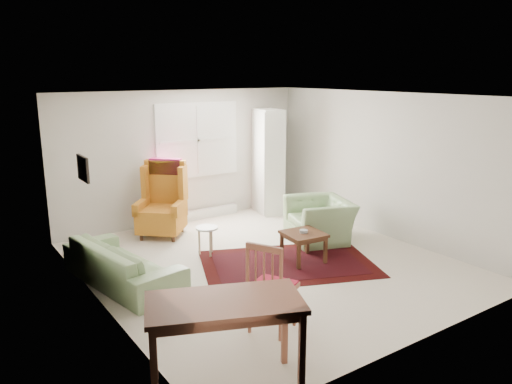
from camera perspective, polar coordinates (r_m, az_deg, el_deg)
room at (r=7.45m, az=0.51°, el=1.43°), size 5.04×5.54×2.51m
rug at (r=7.61m, az=3.67°, el=-8.13°), size 2.97×2.47×0.03m
sofa at (r=7.05m, az=-15.03°, el=-6.99°), size 1.13×2.11×0.81m
armchair at (r=8.59m, az=7.29°, el=-2.74°), size 1.26×1.34×0.86m
wingback_chair at (r=8.82m, az=-10.83°, el=-0.82°), size 1.11×1.12×1.33m
coffee_table at (r=7.66m, az=5.43°, el=-6.26°), size 0.63×0.63×0.47m
stool at (r=7.93m, az=-5.62°, el=-5.57°), size 0.46×0.46×0.47m
cabinet at (r=10.15m, az=1.34°, el=3.53°), size 0.63×0.93×2.11m
desk at (r=4.69m, az=-3.55°, el=-17.05°), size 1.54×1.16×0.87m
desk_chair at (r=5.60m, az=1.91°, el=-10.58°), size 0.63×0.63×1.06m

